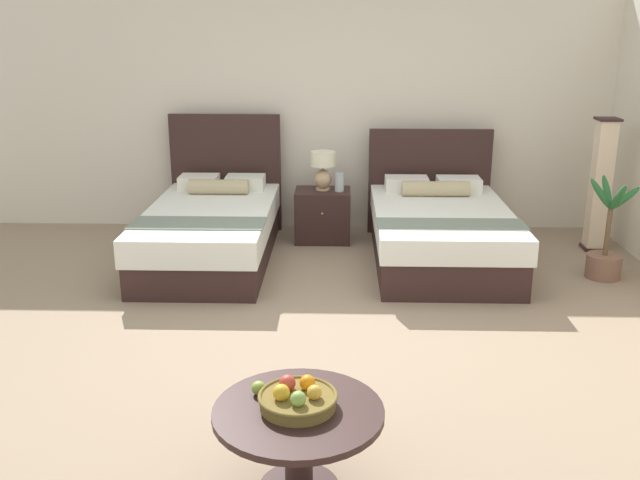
{
  "coord_description": "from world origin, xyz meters",
  "views": [
    {
      "loc": [
        0.14,
        -4.82,
        2.22
      ],
      "look_at": [
        -0.01,
        0.48,
        0.57
      ],
      "focal_mm": 39.52,
      "sensor_mm": 36.0,
      "label": 1
    }
  ],
  "objects_px": {
    "bed_near_window": "(212,228)",
    "nightstand": "(323,215)",
    "table_lamp": "(323,167)",
    "potted_palm": "(605,252)",
    "coffee_table": "(299,430)",
    "bed_near_corner": "(440,230)",
    "vase": "(339,182)",
    "floor_lamp_corner": "(600,185)",
    "loose_apple": "(259,388)",
    "fruit_bowl": "(298,398)"
  },
  "relations": [
    {
      "from": "vase",
      "to": "floor_lamp_corner",
      "type": "bearing_deg",
      "value": -3.93
    },
    {
      "from": "fruit_bowl",
      "to": "coffee_table",
      "type": "bearing_deg",
      "value": -77.46
    },
    {
      "from": "coffee_table",
      "to": "potted_palm",
      "type": "xyz_separation_m",
      "value": [
        2.58,
        3.11,
        -0.1
      ]
    },
    {
      "from": "fruit_bowl",
      "to": "potted_palm",
      "type": "bearing_deg",
      "value": 50.2
    },
    {
      "from": "bed_near_window",
      "to": "fruit_bowl",
      "type": "distance_m",
      "value": 3.69
    },
    {
      "from": "bed_near_window",
      "to": "floor_lamp_corner",
      "type": "xyz_separation_m",
      "value": [
        3.83,
        0.4,
        0.36
      ]
    },
    {
      "from": "coffee_table",
      "to": "loose_apple",
      "type": "bearing_deg",
      "value": 146.93
    },
    {
      "from": "table_lamp",
      "to": "vase",
      "type": "height_order",
      "value": "table_lamp"
    },
    {
      "from": "bed_near_corner",
      "to": "floor_lamp_corner",
      "type": "distance_m",
      "value": 1.72
    },
    {
      "from": "floor_lamp_corner",
      "to": "table_lamp",
      "type": "bearing_deg",
      "value": 175.08
    },
    {
      "from": "bed_near_window",
      "to": "bed_near_corner",
      "type": "relative_size",
      "value": 1.06
    },
    {
      "from": "bed_near_window",
      "to": "loose_apple",
      "type": "height_order",
      "value": "bed_near_window"
    },
    {
      "from": "bed_near_corner",
      "to": "nightstand",
      "type": "height_order",
      "value": "bed_near_corner"
    },
    {
      "from": "table_lamp",
      "to": "vase",
      "type": "distance_m",
      "value": 0.23
    },
    {
      "from": "bed_near_corner",
      "to": "potted_palm",
      "type": "height_order",
      "value": "bed_near_corner"
    },
    {
      "from": "nightstand",
      "to": "coffee_table",
      "type": "bearing_deg",
      "value": -90.11
    },
    {
      "from": "nightstand",
      "to": "coffee_table",
      "type": "relative_size",
      "value": 0.69
    },
    {
      "from": "nightstand",
      "to": "table_lamp",
      "type": "bearing_deg",
      "value": 90.0
    },
    {
      "from": "nightstand",
      "to": "vase",
      "type": "distance_m",
      "value": 0.41
    },
    {
      "from": "bed_near_window",
      "to": "potted_palm",
      "type": "bearing_deg",
      "value": -6.89
    },
    {
      "from": "fruit_bowl",
      "to": "floor_lamp_corner",
      "type": "bearing_deg",
      "value": 54.8
    },
    {
      "from": "nightstand",
      "to": "coffee_table",
      "type": "xyz_separation_m",
      "value": [
        -0.01,
        -4.18,
        0.07
      ]
    },
    {
      "from": "nightstand",
      "to": "loose_apple",
      "type": "xyz_separation_m",
      "value": [
        -0.21,
        -4.04,
        0.22
      ]
    },
    {
      "from": "fruit_bowl",
      "to": "loose_apple",
      "type": "bearing_deg",
      "value": 150.01
    },
    {
      "from": "loose_apple",
      "to": "potted_palm",
      "type": "relative_size",
      "value": 0.08
    },
    {
      "from": "bed_near_window",
      "to": "potted_palm",
      "type": "xyz_separation_m",
      "value": [
        3.63,
        -0.44,
        -0.06
      ]
    },
    {
      "from": "bed_near_corner",
      "to": "floor_lamp_corner",
      "type": "xyz_separation_m",
      "value": [
        1.63,
        0.41,
        0.36
      ]
    },
    {
      "from": "vase",
      "to": "coffee_table",
      "type": "height_order",
      "value": "vase"
    },
    {
      "from": "coffee_table",
      "to": "loose_apple",
      "type": "relative_size",
      "value": 11.79
    },
    {
      "from": "vase",
      "to": "floor_lamp_corner",
      "type": "distance_m",
      "value": 2.6
    },
    {
      "from": "vase",
      "to": "coffee_table",
      "type": "distance_m",
      "value": 4.15
    },
    {
      "from": "table_lamp",
      "to": "vase",
      "type": "xyz_separation_m",
      "value": [
        0.17,
        -0.06,
        -0.15
      ]
    },
    {
      "from": "table_lamp",
      "to": "loose_apple",
      "type": "bearing_deg",
      "value": -92.99
    },
    {
      "from": "vase",
      "to": "potted_palm",
      "type": "bearing_deg",
      "value": -23.09
    },
    {
      "from": "table_lamp",
      "to": "floor_lamp_corner",
      "type": "distance_m",
      "value": 2.78
    },
    {
      "from": "potted_palm",
      "to": "nightstand",
      "type": "bearing_deg",
      "value": 157.54
    },
    {
      "from": "vase",
      "to": "fruit_bowl",
      "type": "distance_m",
      "value": 4.13
    },
    {
      "from": "vase",
      "to": "loose_apple",
      "type": "height_order",
      "value": "vase"
    },
    {
      "from": "bed_near_window",
      "to": "table_lamp",
      "type": "height_order",
      "value": "bed_near_window"
    },
    {
      "from": "floor_lamp_corner",
      "to": "nightstand",
      "type": "bearing_deg",
      "value": 175.49
    },
    {
      "from": "table_lamp",
      "to": "potted_palm",
      "type": "bearing_deg",
      "value": -22.84
    },
    {
      "from": "potted_palm",
      "to": "coffee_table",
      "type": "bearing_deg",
      "value": -129.6
    },
    {
      "from": "bed_near_window",
      "to": "nightstand",
      "type": "distance_m",
      "value": 1.23
    },
    {
      "from": "table_lamp",
      "to": "loose_apple",
      "type": "height_order",
      "value": "table_lamp"
    },
    {
      "from": "nightstand",
      "to": "loose_apple",
      "type": "height_order",
      "value": "nightstand"
    },
    {
      "from": "table_lamp",
      "to": "potted_palm",
      "type": "height_order",
      "value": "table_lamp"
    },
    {
      "from": "fruit_bowl",
      "to": "potted_palm",
      "type": "xyz_separation_m",
      "value": [
        2.58,
        3.1,
        -0.26
      ]
    },
    {
      "from": "loose_apple",
      "to": "potted_palm",
      "type": "xyz_separation_m",
      "value": [
        2.78,
        2.98,
        -0.24
      ]
    },
    {
      "from": "fruit_bowl",
      "to": "floor_lamp_corner",
      "type": "xyz_separation_m",
      "value": [
        2.78,
        3.94,
        0.16
      ]
    },
    {
      "from": "table_lamp",
      "to": "coffee_table",
      "type": "bearing_deg",
      "value": -90.11
    }
  ]
}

